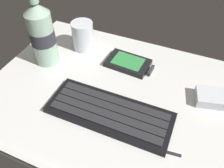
{
  "coord_description": "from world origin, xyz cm",
  "views": [
    {
      "loc": [
        15.55,
        -36.33,
        43.64
      ],
      "look_at": [
        0.0,
        0.0,
        3.0
      ],
      "focal_mm": 37.1,
      "sensor_mm": 36.0,
      "label": 1
    }
  ],
  "objects_px": {
    "water_bottle": "(42,34)",
    "stylus_pen": "(158,149)",
    "charger_block": "(211,98)",
    "juice_cup": "(83,37)",
    "keyboard": "(110,113)",
    "handheld_device": "(130,64)"
  },
  "relations": [
    {
      "from": "charger_block",
      "to": "stylus_pen",
      "type": "bearing_deg",
      "value": -114.54
    },
    {
      "from": "handheld_device",
      "to": "juice_cup",
      "type": "relative_size",
      "value": 1.55
    },
    {
      "from": "juice_cup",
      "to": "handheld_device",
      "type": "bearing_deg",
      "value": -8.75
    },
    {
      "from": "juice_cup",
      "to": "water_bottle",
      "type": "distance_m",
      "value": 0.13
    },
    {
      "from": "stylus_pen",
      "to": "charger_block",
      "type": "bearing_deg",
      "value": 59.67
    },
    {
      "from": "stylus_pen",
      "to": "juice_cup",
      "type": "bearing_deg",
      "value": 134.86
    },
    {
      "from": "juice_cup",
      "to": "keyboard",
      "type": "bearing_deg",
      "value": -49.44
    },
    {
      "from": "keyboard",
      "to": "handheld_device",
      "type": "distance_m",
      "value": 0.18
    },
    {
      "from": "juice_cup",
      "to": "charger_block",
      "type": "relative_size",
      "value": 1.21
    },
    {
      "from": "keyboard",
      "to": "charger_block",
      "type": "xyz_separation_m",
      "value": [
        0.21,
        0.14,
        0.0
      ]
    },
    {
      "from": "charger_block",
      "to": "handheld_device",
      "type": "bearing_deg",
      "value": 168.16
    },
    {
      "from": "water_bottle",
      "to": "charger_block",
      "type": "relative_size",
      "value": 2.97
    },
    {
      "from": "keyboard",
      "to": "charger_block",
      "type": "bearing_deg",
      "value": 32.91
    },
    {
      "from": "water_bottle",
      "to": "stylus_pen",
      "type": "xyz_separation_m",
      "value": [
        0.37,
        -0.15,
        -0.09
      ]
    },
    {
      "from": "keyboard",
      "to": "juice_cup",
      "type": "relative_size",
      "value": 3.41
    },
    {
      "from": "charger_block",
      "to": "keyboard",
      "type": "bearing_deg",
      "value": -147.09
    },
    {
      "from": "keyboard",
      "to": "juice_cup",
      "type": "distance_m",
      "value": 0.27
    },
    {
      "from": "water_bottle",
      "to": "stylus_pen",
      "type": "distance_m",
      "value": 0.41
    },
    {
      "from": "water_bottle",
      "to": "charger_block",
      "type": "height_order",
      "value": "water_bottle"
    },
    {
      "from": "juice_cup",
      "to": "water_bottle",
      "type": "relative_size",
      "value": 0.41
    },
    {
      "from": "keyboard",
      "to": "water_bottle",
      "type": "relative_size",
      "value": 1.4
    },
    {
      "from": "juice_cup",
      "to": "charger_block",
      "type": "height_order",
      "value": "juice_cup"
    }
  ]
}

